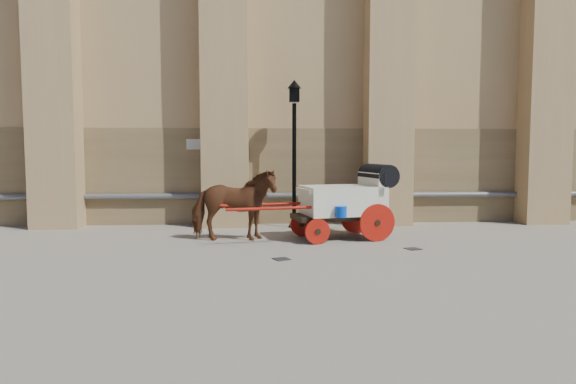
{
  "coord_description": "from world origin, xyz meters",
  "views": [
    {
      "loc": [
        -0.16,
        -12.07,
        2.3
      ],
      "look_at": [
        0.73,
        1.08,
        1.24
      ],
      "focal_mm": 32.0,
      "sensor_mm": 36.0,
      "label": 1
    }
  ],
  "objects": [
    {
      "name": "ground",
      "position": [
        0.0,
        0.0,
        0.0
      ],
      "size": [
        90.0,
        90.0,
        0.0
      ],
      "primitive_type": "plane",
      "color": "gray",
      "rests_on": "ground"
    },
    {
      "name": "horse",
      "position": [
        -0.67,
        1.01,
        0.92
      ],
      "size": [
        1.0,
        2.18,
        1.84
      ],
      "primitive_type": "imported",
      "rotation": [
        0.0,
        0.0,
        1.57
      ],
      "color": "brown",
      "rests_on": "ground"
    },
    {
      "name": "street_lamp",
      "position": [
        1.06,
        3.2,
        2.35
      ],
      "size": [
        0.41,
        0.41,
        4.39
      ],
      "color": "black",
      "rests_on": "ground"
    },
    {
      "name": "carriage",
      "position": [
        2.31,
        1.19,
        1.05
      ],
      "size": [
        4.6,
        2.05,
        1.95
      ],
      "rotation": [
        0.0,
        0.0,
        0.2
      ],
      "color": "black",
      "rests_on": "ground"
    },
    {
      "name": "drain_grate_near",
      "position": [
        0.43,
        -1.34,
        0.01
      ],
      "size": [
        0.41,
        0.41,
        0.01
      ],
      "primitive_type": "cube",
      "rotation": [
        0.0,
        0.0,
        0.37
      ],
      "color": "black",
      "rests_on": "ground"
    },
    {
      "name": "drain_grate_far",
      "position": [
        3.57,
        -0.42,
        0.01
      ],
      "size": [
        0.4,
        0.4,
        0.01
      ],
      "primitive_type": "cube",
      "rotation": [
        0.0,
        0.0,
        0.32
      ],
      "color": "black",
      "rests_on": "ground"
    }
  ]
}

